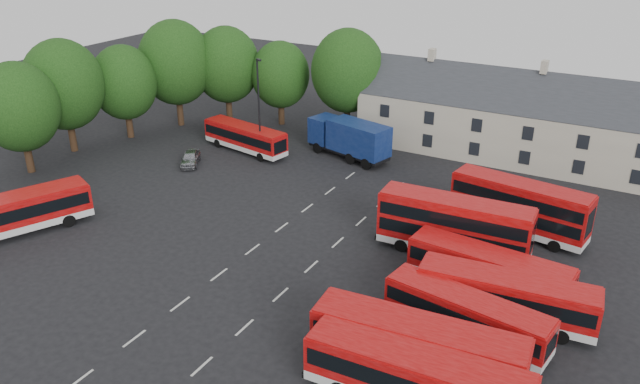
{
  "coord_description": "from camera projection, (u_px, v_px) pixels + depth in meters",
  "views": [
    {
      "loc": [
        23.91,
        -30.49,
        22.82
      ],
      "look_at": [
        1.71,
        9.13,
        2.2
      ],
      "focal_mm": 35.0,
      "sensor_mm": 36.0,
      "label": 1
    }
  ],
  "objects": [
    {
      "name": "bus_row_a",
      "position": [
        416.0,
        375.0,
        30.67
      ],
      "size": [
        11.36,
        3.12,
        3.18
      ],
      "rotation": [
        0.0,
        0.0,
        0.05
      ],
      "color": "silver",
      "rests_on": "ground"
    },
    {
      "name": "treeline",
      "position": [
        183.0,
        76.0,
        66.15
      ],
      "size": [
        29.92,
        32.59,
        12.01
      ],
      "color": "black",
      "rests_on": "ground"
    },
    {
      "name": "lamppost",
      "position": [
        259.0,
        106.0,
        60.72
      ],
      "size": [
        0.68,
        0.47,
        10.01
      ],
      "rotation": [
        0.0,
        0.0,
        -0.43
      ],
      "color": "black",
      "rests_on": "ground"
    },
    {
      "name": "bus_row_d",
      "position": [
        506.0,
        294.0,
        37.36
      ],
      "size": [
        10.72,
        3.42,
        2.98
      ],
      "rotation": [
        0.0,
        0.0,
        0.1
      ],
      "color": "silver",
      "rests_on": "ground"
    },
    {
      "name": "ground",
      "position": [
        236.0,
        262.0,
        44.3
      ],
      "size": [
        140.0,
        140.0,
        0.0
      ],
      "primitive_type": "plane",
      "color": "black",
      "rests_on": "ground"
    },
    {
      "name": "lane_markings",
      "position": [
        281.0,
        258.0,
        44.77
      ],
      "size": [
        5.15,
        33.8,
        0.01
      ],
      "color": "beige",
      "rests_on": "ground"
    },
    {
      "name": "silver_car",
      "position": [
        190.0,
        158.0,
        60.89
      ],
      "size": [
        3.39,
        4.23,
        1.35
      ],
      "primitive_type": "imported",
      "rotation": [
        0.0,
        0.0,
        0.53
      ],
      "color": "#95979C",
      "rests_on": "ground"
    },
    {
      "name": "bus_north",
      "position": [
        245.0,
        136.0,
        63.76
      ],
      "size": [
        10.1,
        3.99,
        2.79
      ],
      "rotation": [
        0.0,
        0.0,
        -0.18
      ],
      "color": "silver",
      "rests_on": "ground"
    },
    {
      "name": "box_truck",
      "position": [
        350.0,
        137.0,
        61.95
      ],
      "size": [
        9.23,
        4.85,
        3.86
      ],
      "rotation": [
        0.0,
        0.0,
        -0.25
      ],
      "color": "black",
      "rests_on": "ground"
    },
    {
      "name": "bus_dd_north",
      "position": [
        520.0,
        205.0,
        47.19
      ],
      "size": [
        10.58,
        3.83,
        4.24
      ],
      "rotation": [
        0.0,
        0.0,
        -0.15
      ],
      "color": "silver",
      "rests_on": "ground"
    },
    {
      "name": "bus_row_b",
      "position": [
        417.0,
        343.0,
        32.91
      ],
      "size": [
        11.57,
        3.55,
        3.22
      ],
      "rotation": [
        0.0,
        0.0,
        0.08
      ],
      "color": "silver",
      "rests_on": "ground"
    },
    {
      "name": "bus_west",
      "position": [
        13.0,
        212.0,
        47.27
      ],
      "size": [
        6.78,
        11.25,
        3.16
      ],
      "rotation": [
        0.0,
        0.0,
        1.16
      ],
      "color": "silver",
      "rests_on": "ground"
    },
    {
      "name": "bus_row_e",
      "position": [
        489.0,
        268.0,
        40.07
      ],
      "size": [
        10.63,
        3.35,
        2.96
      ],
      "rotation": [
        0.0,
        0.0,
        -0.09
      ],
      "color": "silver",
      "rests_on": "ground"
    },
    {
      "name": "bus_dd_south",
      "position": [
        454.0,
        224.0,
        44.14
      ],
      "size": [
        10.87,
        3.06,
        4.41
      ],
      "rotation": [
        0.0,
        0.0,
        0.05
      ],
      "color": "silver",
      "rests_on": "ground"
    },
    {
      "name": "bus_row_c",
      "position": [
        467.0,
        313.0,
        35.84
      ],
      "size": [
        10.0,
        3.68,
        2.76
      ],
      "rotation": [
        0.0,
        0.0,
        -0.15
      ],
      "color": "silver",
      "rests_on": "ground"
    },
    {
      "name": "terrace_houses",
      "position": [
        536.0,
        124.0,
        60.3
      ],
      "size": [
        35.7,
        7.13,
        10.06
      ],
      "color": "beige",
      "rests_on": "ground"
    }
  ]
}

